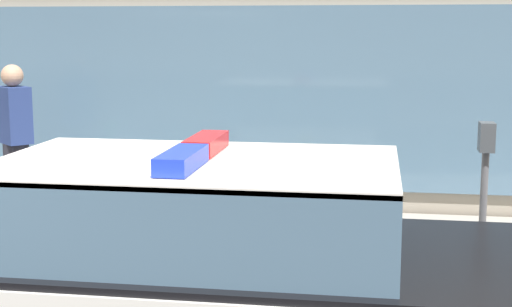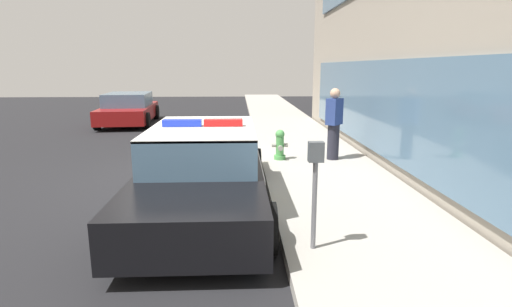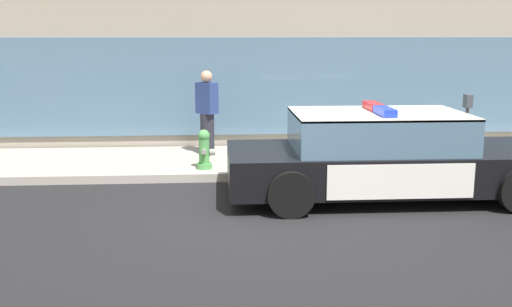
# 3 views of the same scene
# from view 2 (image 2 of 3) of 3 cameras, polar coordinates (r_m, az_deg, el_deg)

# --- Properties ---
(ground) EXTENTS (48.00, 48.00, 0.00)m
(ground) POSITION_cam_2_polar(r_m,az_deg,el_deg) (8.92, -10.76, -3.14)
(ground) COLOR black
(sidewalk) EXTENTS (48.00, 2.67, 0.15)m
(sidewalk) POSITION_cam_2_polar(r_m,az_deg,el_deg) (9.01, 9.57, -2.45)
(sidewalk) COLOR #A39E93
(sidewalk) RESTS_ON ground
(police_cruiser) EXTENTS (5.14, 2.11, 1.49)m
(police_cruiser) POSITION_cam_2_polar(r_m,az_deg,el_deg) (6.68, -7.55, -2.20)
(police_cruiser) COLOR black
(police_cruiser) RESTS_ON ground
(fire_hydrant) EXTENTS (0.34, 0.39, 0.73)m
(fire_hydrant) POSITION_cam_2_polar(r_m,az_deg,el_deg) (9.59, 3.46, 1.22)
(fire_hydrant) COLOR #4C994C
(fire_hydrant) RESTS_ON sidewalk
(car_far_lane) EXTENTS (4.67, 2.36, 1.29)m
(car_far_lane) POSITION_cam_2_polar(r_m,az_deg,el_deg) (17.52, -17.82, 6.13)
(car_far_lane) COLOR maroon
(car_far_lane) RESTS_ON ground
(pedestrian_on_sidewalk) EXTENTS (0.47, 0.46, 1.71)m
(pedestrian_on_sidewalk) POSITION_cam_2_polar(r_m,az_deg,el_deg) (9.69, 11.13, 4.19)
(pedestrian_on_sidewalk) COLOR #23232D
(pedestrian_on_sidewalk) RESTS_ON sidewalk
(parking_meter) EXTENTS (0.12, 0.18, 1.34)m
(parking_meter) POSITION_cam_2_polar(r_m,az_deg,el_deg) (4.78, 8.51, -3.16)
(parking_meter) COLOR slate
(parking_meter) RESTS_ON sidewalk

